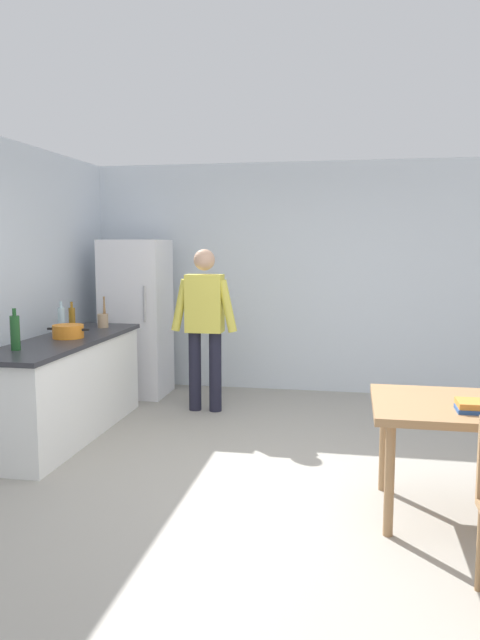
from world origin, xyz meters
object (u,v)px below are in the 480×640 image
object	(u,v)px
person	(205,319)
bottle_water_clear	(61,319)
bottle_wine_green	(15,332)
cooking_pot	(68,331)
book_stack	(475,406)
refrigerator	(137,318)
utensil_jar	(103,320)
bottle_oil_amber	(72,318)

from	to	relation	value
person	bottle_water_clear	bearing A→B (deg)	-152.81
bottle_water_clear	bottle_wine_green	xyz separation A→B (m)	(0.12, -1.02, 0.02)
cooking_pot	book_stack	distance (m)	3.55
refrigerator	utensil_jar	bearing A→B (deg)	-93.71
bottle_wine_green	book_stack	world-z (taller)	bottle_wine_green
cooking_pot	bottle_wine_green	xyz separation A→B (m)	(-0.12, -0.68, 0.09)
utensil_jar	bottle_oil_amber	xyz separation A→B (m)	(-0.24, -0.21, 0.04)
bottle_water_clear	refrigerator	bearing A→B (deg)	75.09
person	utensil_jar	world-z (taller)	person
refrigerator	person	size ratio (longest dim) A/B	1.06
utensil_jar	person	bearing A→B (deg)	15.52
cooking_pot	bottle_oil_amber	bearing A→B (deg)	112.28
bottle_water_clear	bottle_wine_green	bearing A→B (deg)	-83.49
utensil_jar	bottle_water_clear	world-z (taller)	utensil_jar
refrigerator	person	bearing A→B (deg)	-30.23
cooking_pot	refrigerator	bearing A→B (deg)	86.89
refrigerator	utensil_jar	distance (m)	0.84
bottle_oil_amber	book_stack	bearing A→B (deg)	-27.77
person	utensil_jar	bearing A→B (deg)	-164.48
bottle_water_clear	utensil_jar	bearing A→B (deg)	54.46
bottle_oil_amber	cooking_pot	bearing A→B (deg)	-67.72
cooking_pot	book_stack	xyz separation A→B (m)	(3.28, -1.33, -0.18)
refrigerator	cooking_pot	distance (m)	1.55
person	bottle_oil_amber	world-z (taller)	person
person	bottle_oil_amber	distance (m)	1.34
cooking_pot	book_stack	size ratio (longest dim) A/B	1.78
refrigerator	bottle_oil_amber	xyz separation A→B (m)	(-0.29, -1.04, 0.12)
refrigerator	book_stack	distance (m)	4.30
utensil_jar	bottle_water_clear	xyz separation A→B (m)	(-0.27, -0.37, 0.05)
refrigerator	utensil_jar	xyz separation A→B (m)	(-0.05, -0.83, 0.08)
book_stack	utensil_jar	bearing A→B (deg)	147.83
person	cooking_pot	bearing A→B (deg)	-136.08
bottle_wine_green	cooking_pot	bearing A→B (deg)	79.85
bottle_oil_amber	book_stack	distance (m)	3.95
utensil_jar	bottle_wine_green	distance (m)	1.40
person	book_stack	size ratio (longest dim) A/B	7.55
bottle_oil_amber	book_stack	xyz separation A→B (m)	(3.49, -1.84, -0.23)
utensil_jar	bottle_wine_green	xyz separation A→B (m)	(-0.15, -1.39, 0.07)
bottle_wine_green	book_stack	size ratio (longest dim) A/B	1.51
person	bottle_oil_amber	bearing A→B (deg)	-158.65
person	bottle_wine_green	size ratio (longest dim) A/B	5.00
refrigerator	bottle_wine_green	xyz separation A→B (m)	(-0.21, -2.22, 0.15)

